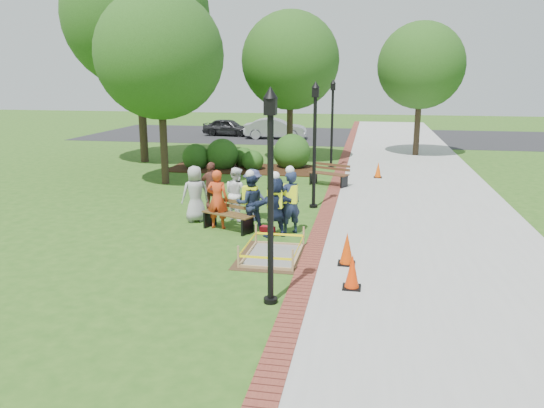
% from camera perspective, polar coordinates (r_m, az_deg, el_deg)
% --- Properties ---
extents(ground, '(100.00, 100.00, 0.00)m').
position_cam_1_polar(ground, '(13.83, -2.96, -5.10)').
color(ground, '#285116').
rests_on(ground, ground).
extents(sidewalk, '(6.00, 60.00, 0.02)m').
position_cam_1_polar(sidewalk, '(23.24, 15.05, 2.22)').
color(sidewalk, '#9E9E99').
rests_on(sidewalk, ground).
extents(brick_edging, '(0.50, 60.00, 0.03)m').
position_cam_1_polar(brick_edging, '(23.20, 7.03, 2.58)').
color(brick_edging, maroon).
rests_on(brick_edging, ground).
extents(mulch_bed, '(7.00, 3.00, 0.05)m').
position_cam_1_polar(mulch_bed, '(25.85, -3.27, 3.83)').
color(mulch_bed, '#381E0F').
rests_on(mulch_bed, ground).
extents(parking_lot, '(36.00, 12.00, 0.01)m').
position_cam_1_polar(parking_lot, '(40.09, 6.09, 7.29)').
color(parking_lot, black).
rests_on(parking_lot, ground).
extents(wet_concrete_pad, '(1.72, 2.31, 0.55)m').
position_cam_1_polar(wet_concrete_pad, '(13.35, 0.10, -4.73)').
color(wet_concrete_pad, '#47331E').
rests_on(wet_concrete_pad, ground).
extents(bench_near, '(1.70, 1.13, 0.88)m').
position_cam_1_polar(bench_near, '(15.63, -4.71, -1.83)').
color(bench_near, brown).
rests_on(bench_near, ground).
extents(bench_far, '(1.73, 1.16, 0.90)m').
position_cam_1_polar(bench_far, '(21.96, 6.11, 2.70)').
color(bench_far, '#4E2B1B').
rests_on(bench_far, ground).
extents(cone_front, '(0.39, 0.39, 0.77)m').
position_cam_1_polar(cone_front, '(11.49, 8.62, -7.29)').
color(cone_front, black).
rests_on(cone_front, ground).
extents(cone_back, '(0.41, 0.41, 0.81)m').
position_cam_1_polar(cone_back, '(12.86, 8.05, -4.86)').
color(cone_back, black).
rests_on(cone_back, ground).
extents(cone_far, '(0.36, 0.36, 0.71)m').
position_cam_1_polar(cone_far, '(23.95, 11.34, 3.57)').
color(cone_far, black).
rests_on(cone_far, ground).
extents(toolbox, '(0.45, 0.32, 0.20)m').
position_cam_1_polar(toolbox, '(15.31, -0.48, -2.81)').
color(toolbox, red).
rests_on(toolbox, ground).
extents(lamp_near, '(0.28, 0.28, 4.26)m').
position_cam_1_polar(lamp_near, '(10.09, -0.16, 2.40)').
color(lamp_near, black).
rests_on(lamp_near, ground).
extents(lamp_mid, '(0.28, 0.28, 4.26)m').
position_cam_1_polar(lamp_mid, '(17.93, 4.61, 7.35)').
color(lamp_mid, black).
rests_on(lamp_mid, ground).
extents(lamp_far, '(0.28, 0.28, 4.26)m').
position_cam_1_polar(lamp_far, '(25.87, 6.50, 9.26)').
color(lamp_far, black).
rests_on(lamp_far, ground).
extents(tree_left, '(5.13, 5.13, 7.79)m').
position_cam_1_polar(tree_left, '(22.38, -12.01, 15.40)').
color(tree_left, '#3D2D1E').
rests_on(tree_left, ground).
extents(tree_back, '(5.01, 5.01, 7.67)m').
position_cam_1_polar(tree_back, '(28.11, 1.99, 15.15)').
color(tree_back, '#3D2D1E').
rests_on(tree_back, ground).
extents(tree_right, '(4.73, 4.73, 7.31)m').
position_cam_1_polar(tree_right, '(31.05, 15.75, 14.13)').
color(tree_right, '#3D2D1E').
rests_on(tree_right, ground).
extents(tree_far, '(7.23, 7.23, 10.91)m').
position_cam_1_polar(tree_far, '(28.58, -14.36, 19.01)').
color(tree_far, '#3D2D1E').
rests_on(tree_far, ground).
extents(shrub_a, '(1.31, 1.31, 1.31)m').
position_cam_1_polar(shrub_a, '(26.20, -8.16, 3.80)').
color(shrub_a, '#1D3F12').
rests_on(shrub_a, ground).
extents(shrub_b, '(1.58, 1.58, 1.58)m').
position_cam_1_polar(shrub_b, '(26.08, -5.34, 3.83)').
color(shrub_b, '#1D3F12').
rests_on(shrub_b, ground).
extents(shrub_c, '(1.04, 1.04, 1.04)m').
position_cam_1_polar(shrub_c, '(25.54, -2.07, 3.67)').
color(shrub_c, '#1D3F12').
rests_on(shrub_c, ground).
extents(shrub_d, '(1.80, 1.80, 1.80)m').
position_cam_1_polar(shrub_d, '(26.15, 2.14, 3.91)').
color(shrub_d, '#1D3F12').
rests_on(shrub_d, ground).
extents(shrub_e, '(1.03, 1.03, 1.03)m').
position_cam_1_polar(shrub_e, '(26.52, -3.03, 4.04)').
color(shrub_e, '#1D3F12').
rests_on(shrub_e, ground).
extents(casual_person_a, '(0.67, 0.61, 1.75)m').
position_cam_1_polar(casual_person_a, '(16.56, -8.25, 1.08)').
color(casual_person_a, '#9D9D9D').
rests_on(casual_person_a, ground).
extents(casual_person_b, '(0.57, 0.38, 1.76)m').
position_cam_1_polar(casual_person_b, '(15.72, -5.89, 0.50)').
color(casual_person_b, red).
rests_on(casual_person_b, ground).
extents(casual_person_c, '(0.64, 0.60, 1.68)m').
position_cam_1_polar(casual_person_c, '(16.59, -3.86, 1.09)').
color(casual_person_c, white).
rests_on(casual_person_c, ground).
extents(casual_person_d, '(0.64, 0.51, 1.72)m').
position_cam_1_polar(casual_person_d, '(17.38, -6.49, 1.69)').
color(casual_person_d, brown).
rests_on(casual_person_d, ground).
extents(casual_person_e, '(0.60, 0.50, 1.62)m').
position_cam_1_polar(casual_person_e, '(16.53, -2.07, 0.97)').
color(casual_person_e, '#383C63').
rests_on(casual_person_e, ground).
extents(hivis_worker_a, '(0.65, 0.60, 1.87)m').
position_cam_1_polar(hivis_worker_a, '(14.82, 0.34, -0.06)').
color(hivis_worker_a, '#161C39').
rests_on(hivis_worker_a, ground).
extents(hivis_worker_b, '(0.70, 0.66, 1.98)m').
position_cam_1_polar(hivis_worker_b, '(15.08, 1.92, 0.37)').
color(hivis_worker_b, '#18213F').
rests_on(hivis_worker_b, ground).
extents(hivis_worker_c, '(0.62, 0.52, 1.82)m').
position_cam_1_polar(hivis_worker_c, '(15.37, -2.37, 0.34)').
color(hivis_worker_c, '#17193C').
rests_on(hivis_worker_c, ground).
extents(parked_car_a, '(2.34, 4.45, 1.39)m').
position_cam_1_polar(parked_car_a, '(40.18, -4.73, 7.33)').
color(parked_car_a, black).
rests_on(parked_car_a, ground).
extents(parked_car_b, '(2.45, 4.98, 1.58)m').
position_cam_1_polar(parked_car_b, '(38.21, 0.37, 7.04)').
color(parked_car_b, '#B3B2B8').
rests_on(parked_car_b, ground).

